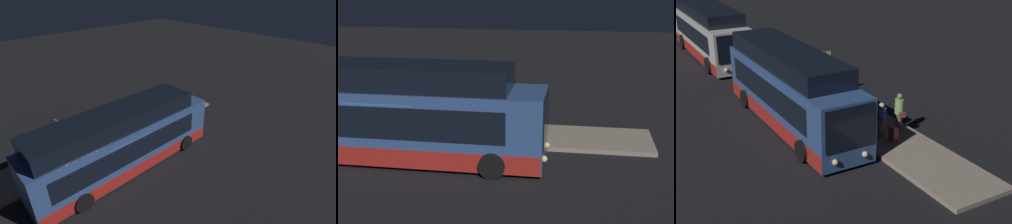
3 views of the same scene
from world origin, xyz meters
TOP-DOWN VIEW (x-y plane):
  - ground at (0.00, 0.00)m, footprint 80.00×80.00m
  - platform at (0.00, 3.00)m, footprint 20.00×2.80m
  - bus_lead at (0.29, 0.01)m, footprint 10.88×2.72m
  - passenger_boarding at (4.06, 2.59)m, footprint 0.65×0.67m
  - passenger_waiting at (3.77, 3.76)m, footprint 0.63×0.48m
  - suitcase at (4.56, 2.90)m, footprint 0.42×0.25m
  - sign_post at (-1.94, 2.96)m, footprint 0.10×0.78m
  - trash_bin at (1.48, 2.09)m, footprint 0.44×0.44m

SIDE VIEW (x-z plane):
  - ground at x=0.00m, z-range 0.00..0.00m
  - platform at x=0.00m, z-range 0.00..0.18m
  - suitcase at x=4.56m, z-range 0.07..0.93m
  - trash_bin at x=1.48m, z-range 0.18..0.83m
  - passenger_boarding at x=4.06m, z-range 0.23..1.87m
  - passenger_waiting at x=3.77m, z-range 0.25..2.01m
  - bus_lead at x=0.29m, z-range -0.20..3.48m
  - sign_post at x=-1.94m, z-range 0.54..3.07m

